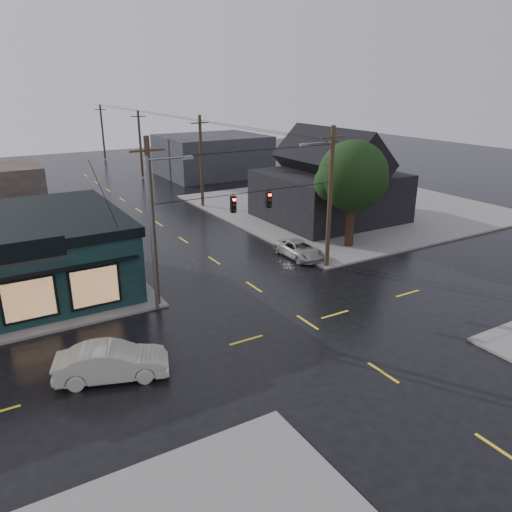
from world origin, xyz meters
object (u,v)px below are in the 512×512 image
utility_pole_ne (326,267)px  suv_silver (299,249)px  corner_tree (353,176)px  sedan_cream (112,362)px  utility_pole_nw (158,305)px

utility_pole_ne → suv_silver: (-0.50, 2.80, 0.65)m
corner_tree → sedan_cream: size_ratio=1.68×
utility_pole_nw → sedan_cream: 7.93m
utility_pole_ne → suv_silver: size_ratio=2.19×
corner_tree → sedan_cream: bearing=-157.3°
sedan_cream → suv_silver: (17.04, 9.24, -0.19)m
corner_tree → sedan_cream: corner_tree is taller
corner_tree → suv_silver: corner_tree is taller
suv_silver → corner_tree: bearing=-0.4°
utility_pole_ne → sedan_cream: (-17.54, -6.44, 0.84)m
suv_silver → utility_pole_nw: bearing=-167.4°
sedan_cream → suv_silver: 19.39m
utility_pole_nw → suv_silver: utility_pole_nw is taller
utility_pole_nw → suv_silver: size_ratio=2.19×
corner_tree → utility_pole_nw: corner_tree is taller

